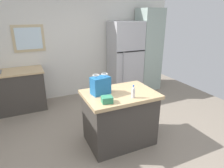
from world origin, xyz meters
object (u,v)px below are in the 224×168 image
at_px(refrigerator, 125,58).
at_px(tall_cabinet, 148,50).
at_px(shopping_bag, 100,85).
at_px(small_box, 107,100).
at_px(kitchen_island, 120,117).
at_px(bottle, 133,92).

distance_m(refrigerator, tall_cabinet, 0.74).
distance_m(shopping_bag, small_box, 0.35).
height_order(kitchen_island, small_box, small_box).
height_order(kitchen_island, refrigerator, refrigerator).
bearing_deg(bottle, refrigerator, 64.45).
distance_m(kitchen_island, tall_cabinet, 2.83).
bearing_deg(refrigerator, kitchen_island, -120.31).
bearing_deg(bottle, small_box, 178.77).
relative_size(kitchen_island, small_box, 7.49).
height_order(small_box, bottle, bottle).
distance_m(kitchen_island, small_box, 0.63).
distance_m(small_box, bottle, 0.42).
bearing_deg(refrigerator, shopping_bag, -127.45).
xyz_separation_m(refrigerator, tall_cabinet, (0.72, 0.00, 0.16)).
height_order(tall_cabinet, small_box, tall_cabinet).
xyz_separation_m(shopping_bag, small_box, (-0.04, -0.34, -0.09)).
bearing_deg(shopping_bag, bottle, -42.10).
bearing_deg(shopping_bag, kitchen_island, -18.26).
relative_size(small_box, bottle, 0.75).
distance_m(tall_cabinet, small_box, 3.16).
xyz_separation_m(kitchen_island, shopping_bag, (-0.29, 0.10, 0.58)).
relative_size(refrigerator, small_box, 12.48).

